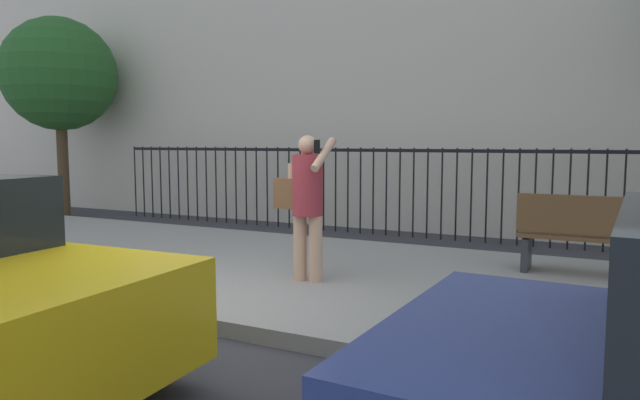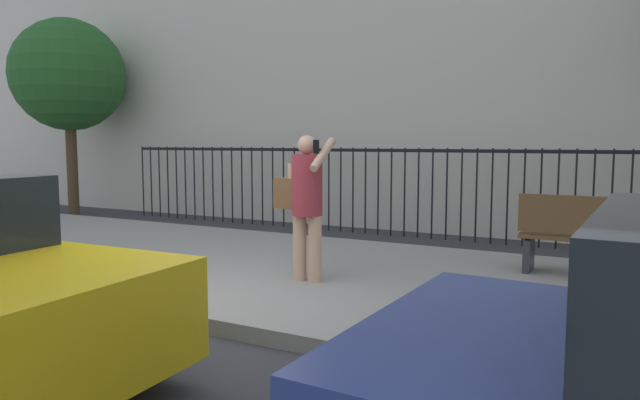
{
  "view_description": "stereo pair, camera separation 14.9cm",
  "coord_description": "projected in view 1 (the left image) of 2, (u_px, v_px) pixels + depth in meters",
  "views": [
    {
      "loc": [
        3.81,
        -3.96,
        1.7
      ],
      "look_at": [
        0.8,
        1.94,
        1.03
      ],
      "focal_mm": 32.45,
      "sensor_mm": 36.0,
      "label": 1
    },
    {
      "loc": [
        3.95,
        -3.89,
        1.7
      ],
      "look_at": [
        0.8,
        1.94,
        1.03
      ],
      "focal_mm": 32.45,
      "sensor_mm": 36.0,
      "label": 2
    }
  ],
  "objects": [
    {
      "name": "iron_fence",
      "position": [
        380.0,
        179.0,
        10.53
      ],
      "size": [
        12.03,
        0.04,
        1.6
      ],
      "color": "black",
      "rests_on": "ground"
    },
    {
      "name": "pedestrian_on_phone",
      "position": [
        306.0,
        197.0,
        6.4
      ],
      "size": [
        0.65,
        0.48,
        1.62
      ],
      "color": "tan",
      "rests_on": "sidewalk"
    },
    {
      "name": "street_bench",
      "position": [
        591.0,
        234.0,
        6.61
      ],
      "size": [
        1.6,
        0.45,
        0.95
      ],
      "color": "brown",
      "rests_on": "sidewalk"
    },
    {
      "name": "ground_plane",
      "position": [
        150.0,
        324.0,
        5.41
      ],
      "size": [
        60.0,
        60.0,
        0.0
      ],
      "primitive_type": "plane",
      "color": "#333338"
    },
    {
      "name": "street_tree_near",
      "position": [
        59.0,
        75.0,
        13.13
      ],
      "size": [
        2.55,
        2.55,
        4.51
      ],
      "color": "#4C3823",
      "rests_on": "ground"
    },
    {
      "name": "sidewalk",
      "position": [
        274.0,
        270.0,
        7.35
      ],
      "size": [
        28.0,
        4.4,
        0.15
      ],
      "primitive_type": "cube",
      "color": "gray",
      "rests_on": "ground"
    }
  ]
}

